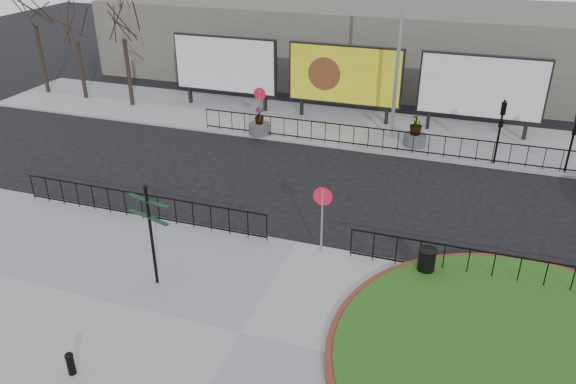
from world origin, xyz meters
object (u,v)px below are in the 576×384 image
at_px(bollard, 70,362).
at_px(planter_a, 259,126).
at_px(planter_c, 415,134).
at_px(litter_bin, 426,262).
at_px(fingerpost_sign, 150,226).
at_px(billboard_mid, 345,75).
at_px(lamp_post, 399,45).

relative_size(bollard, planter_a, 0.47).
bearing_deg(planter_c, litter_bin, -80.91).
xyz_separation_m(fingerpost_sign, planter_a, (-1.66, 13.08, -1.60)).
xyz_separation_m(billboard_mid, lamp_post, (3.01, -1.97, 2.23)).
relative_size(bollard, planter_c, 0.40).
bearing_deg(litter_bin, billboard_mid, 113.85).
bearing_deg(planter_c, billboard_mid, 148.86).
bearing_deg(litter_bin, lamp_post, 104.47).
relative_size(lamp_post, fingerpost_sign, 2.72).
xyz_separation_m(bollard, planter_c, (6.18, 18.17, 0.24)).
relative_size(lamp_post, planter_a, 6.49).
height_order(billboard_mid, fingerpost_sign, billboard_mid).
distance_m(bollard, planter_c, 19.19).
bearing_deg(billboard_mid, planter_c, -31.14).
height_order(billboard_mid, lamp_post, lamp_post).
bearing_deg(billboard_mid, fingerpost_sign, -96.51).
xyz_separation_m(fingerpost_sign, planter_c, (6.14, 14.09, -1.44)).
relative_size(billboard_mid, litter_bin, 6.44).
height_order(billboard_mid, bollard, billboard_mid).
relative_size(fingerpost_sign, planter_c, 2.03).
bearing_deg(lamp_post, planter_a, -166.30).
height_order(billboard_mid, planter_a, billboard_mid).
bearing_deg(lamp_post, litter_bin, -75.53).
distance_m(billboard_mid, litter_bin, 14.97).
bearing_deg(bollard, lamp_post, 75.23).
bearing_deg(fingerpost_sign, lamp_post, 89.90).
bearing_deg(billboard_mid, planter_a, -134.89).
bearing_deg(planter_c, lamp_post, 154.41).
bearing_deg(planter_a, lamp_post, 13.70).
xyz_separation_m(lamp_post, planter_c, (1.23, -0.59, -4.10)).
height_order(lamp_post, fingerpost_sign, lamp_post).
bearing_deg(litter_bin, planter_a, 133.70).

